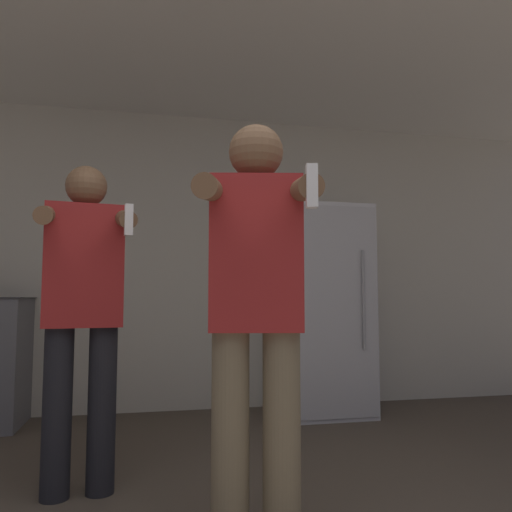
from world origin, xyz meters
name	(u,v)px	position (x,y,z in m)	size (l,w,h in m)	color
wall_back	(188,260)	(0.00, 3.25, 1.27)	(7.00, 0.06, 2.55)	beige
ceiling_slab	(214,13)	(0.00, 1.61, 2.57)	(7.00, 3.74, 0.05)	silver
refrigerator	(318,310)	(1.06, 2.87, 0.85)	(0.76, 0.73, 1.70)	silver
person_woman_foreground	(256,305)	(0.08, 0.81, 0.92)	(0.50, 0.59, 1.64)	#75664C
person_man_side	(83,304)	(-0.65, 1.47, 0.91)	(0.48, 0.51, 1.60)	black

